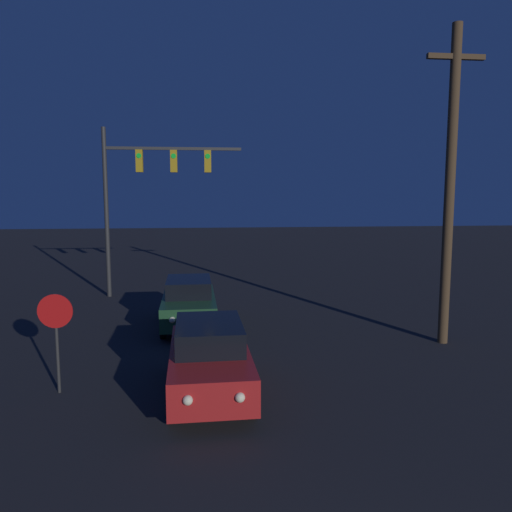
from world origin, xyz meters
The scene contains 5 objects.
car_near centered at (-1.58, 8.06, 0.80)m, with size 1.76×4.05×1.53m.
car_far centered at (-2.15, 13.62, 0.80)m, with size 1.75×4.04×1.53m.
traffic_signal_mast centered at (-4.00, 18.75, 4.74)m, with size 5.63×0.30×6.92m.
stop_sign centered at (-4.82, 8.48, 1.52)m, with size 0.73×0.07×2.17m.
utility_pole centered at (5.17, 11.07, 4.56)m, with size 1.62×0.28×8.81m.
Camera 1 is at (-1.71, -2.24, 4.29)m, focal length 35.00 mm.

